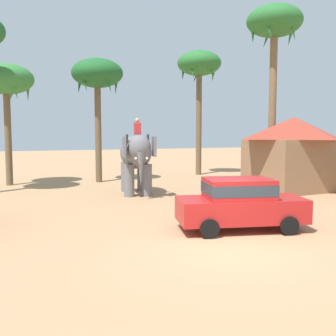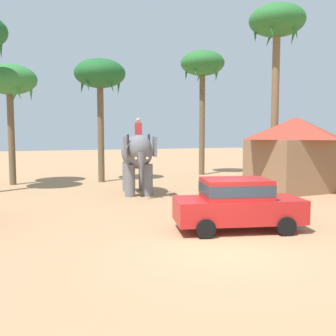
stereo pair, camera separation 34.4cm
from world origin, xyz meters
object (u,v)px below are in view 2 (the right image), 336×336
Objects in this scene: palm_tree_near_hut at (9,82)px; elephant_with_mahout at (137,156)px; car_sedan_foreground at (237,202)px; roadside_hut at (296,152)px; palm_tree_far_back at (100,77)px; palm_tree_behind_elephant at (202,67)px; palm_tree_leaning_seaward at (277,28)px.

elephant_with_mahout is at bearing -44.58° from palm_tree_near_hut.
elephant_with_mahout is (-1.05, 8.35, 1.06)m from car_sedan_foreground.
palm_tree_near_hut is 1.35× the size of roadside_hut.
palm_tree_near_hut is 5.35m from palm_tree_far_back.
palm_tree_behind_elephant is 10.73m from roadside_hut.
roadside_hut is (7.45, 6.74, 1.20)m from car_sedan_foreground.
car_sedan_foreground is 8.48m from elephant_with_mahout.
elephant_with_mahout is 0.38× the size of palm_tree_leaning_seaward.
palm_tree_leaning_seaward is at bearing -21.63° from palm_tree_near_hut.
car_sedan_foreground is at bearing -110.72° from palm_tree_behind_elephant.
palm_tree_near_hut is 17.00m from roadside_hut.
elephant_with_mahout is 0.56× the size of palm_tree_near_hut.
palm_tree_near_hut reaches higher than car_sedan_foreground.
car_sedan_foreground is 0.61× the size of palm_tree_near_hut.
palm_tree_behind_elephant is 13.30m from palm_tree_near_hut.
car_sedan_foreground is 0.82× the size of roadside_hut.
palm_tree_near_hut is at bearing 152.38° from roadside_hut.
elephant_with_mahout is at bearing -178.03° from palm_tree_leaning_seaward.
palm_tree_far_back is 1.45× the size of roadside_hut.
palm_tree_leaning_seaward is at bearing -29.90° from palm_tree_far_back.
car_sedan_foreground is 0.42× the size of palm_tree_leaning_seaward.
car_sedan_foreground is 1.09× the size of elephant_with_mahout.
palm_tree_leaning_seaward reaches higher than roadside_hut.
palm_tree_leaning_seaward reaches higher than palm_tree_near_hut.
palm_tree_far_back is (-7.82, -1.71, -1.25)m from palm_tree_behind_elephant.
palm_tree_leaning_seaward is at bearing 92.78° from roadside_hut.
palm_tree_leaning_seaward is 1.96× the size of roadside_hut.
palm_tree_far_back reaches higher than elephant_with_mahout.
palm_tree_leaning_seaward reaches higher than palm_tree_far_back.
palm_tree_behind_elephant is 7.28m from palm_tree_leaning_seaward.
palm_tree_behind_elephant reaches higher than car_sedan_foreground.
car_sedan_foreground is at bearing -137.84° from roadside_hut.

